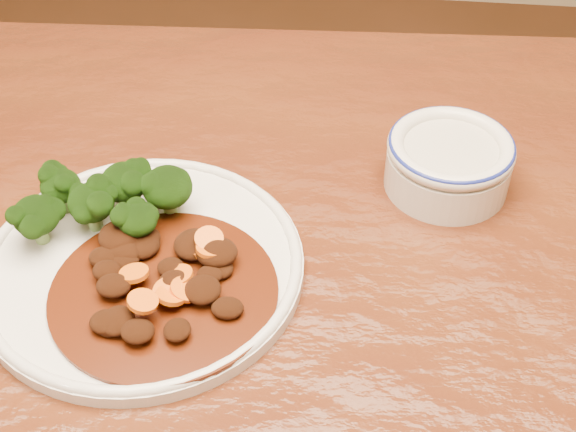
# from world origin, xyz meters

# --- Properties ---
(dining_table) EXTENTS (1.55, 0.98, 0.75)m
(dining_table) POSITION_xyz_m (-0.00, 0.00, 0.67)
(dining_table) COLOR #4F240E
(dining_table) RESTS_ON ground
(dinner_plate) EXTENTS (0.31, 0.31, 0.02)m
(dinner_plate) POSITION_xyz_m (-0.13, -0.02, 0.76)
(dinner_plate) COLOR silver
(dinner_plate) RESTS_ON dining_table
(broccoli_florets) EXTENTS (0.16, 0.10, 0.05)m
(broccoli_florets) POSITION_xyz_m (-0.17, 0.03, 0.80)
(broccoli_florets) COLOR #78A153
(broccoli_florets) RESTS_ON dinner_plate
(mince_stew) EXTENTS (0.21, 0.21, 0.03)m
(mince_stew) POSITION_xyz_m (-0.11, -0.05, 0.77)
(mince_stew) COLOR #441507
(mince_stew) RESTS_ON dinner_plate
(dip_bowl) EXTENTS (0.13, 0.13, 0.06)m
(dip_bowl) POSITION_xyz_m (0.16, 0.14, 0.78)
(dip_bowl) COLOR beige
(dip_bowl) RESTS_ON dining_table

